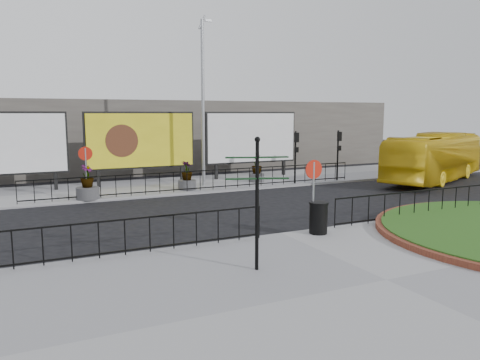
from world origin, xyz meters
TOP-DOWN VIEW (x-y plane):
  - ground at (0.00, 0.00)m, footprint 90.00×90.00m
  - pavement_near at (0.00, -5.00)m, footprint 30.00×10.00m
  - pavement_far at (0.00, 12.00)m, footprint 44.00×6.00m
  - railing_near_left at (-6.00, -0.30)m, footprint 10.00×0.10m
  - railing_near_right at (6.50, -0.30)m, footprint 9.00×0.10m
  - railing_far at (1.00, 9.30)m, footprint 18.00×0.10m
  - speed_sign_far at (-5.00, 9.40)m, footprint 0.64×0.07m
  - speed_sign_near at (1.00, -0.40)m, footprint 0.64×0.07m
  - billboard_left at (-8.50, 12.97)m, footprint 6.20×0.31m
  - billboard_mid at (-1.50, 12.97)m, footprint 6.20×0.31m
  - billboard_right at (5.50, 12.97)m, footprint 6.20×0.31m
  - lamp_post at (1.51, 11.00)m, footprint 0.74×0.18m
  - signal_pole_a at (6.50, 9.34)m, footprint 0.22×0.26m
  - signal_pole_b at (9.50, 9.34)m, footprint 0.22×0.26m
  - building_backdrop at (0.00, 22.00)m, footprint 40.00×10.00m
  - fingerpost_sign at (-2.48, -2.96)m, footprint 1.58×0.75m
  - litter_bin at (1.09, -0.60)m, footprint 0.65×0.65m
  - bus at (15.00, 7.08)m, footprint 10.65×6.42m
  - planter_a at (-4.97, 9.40)m, footprint 1.07×1.07m
  - planter_b at (0.18, 10.04)m, footprint 0.96×0.96m
  - planter_c at (4.85, 11.00)m, footprint 0.92×0.92m

SIDE VIEW (x-z plane):
  - ground at x=0.00m, z-range 0.00..0.00m
  - pavement_near at x=0.00m, z-range 0.00..0.12m
  - pavement_far at x=0.00m, z-range 0.00..0.12m
  - litter_bin at x=1.09m, z-range 0.12..1.20m
  - railing_near_left at x=-6.00m, z-range 0.12..1.22m
  - railing_near_right at x=6.50m, z-range 0.12..1.22m
  - railing_far at x=1.00m, z-range 0.12..1.22m
  - planter_b at x=0.18m, z-range -0.07..1.45m
  - planter_a at x=-4.97m, z-range -0.11..1.52m
  - planter_c at x=4.85m, z-range -0.03..1.54m
  - bus at x=15.00m, z-range 0.00..2.93m
  - speed_sign_far at x=-5.00m, z-range 0.68..3.15m
  - speed_sign_near at x=1.00m, z-range 0.68..3.15m
  - signal_pole_a at x=6.50m, z-range 0.60..3.60m
  - signal_pole_b at x=9.50m, z-range 0.60..3.60m
  - fingerpost_sign at x=-2.48m, z-range 0.47..3.90m
  - building_backdrop at x=0.00m, z-range 0.00..5.00m
  - billboard_left at x=-8.50m, z-range 0.55..4.65m
  - billboard_mid at x=-1.50m, z-range 0.55..4.65m
  - billboard_right at x=5.50m, z-range 0.55..4.65m
  - lamp_post at x=1.51m, z-range 0.21..9.44m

